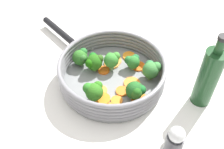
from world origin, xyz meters
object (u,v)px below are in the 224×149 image
carrot_slice_9 (104,70)px  carrot_slice_10 (138,66)px  broccoli_floret_6 (136,91)px  broccoli_floret_5 (94,62)px  carrot_slice_12 (129,56)px  carrot_slice_4 (114,61)px  skillet (112,80)px  carrot_slice_6 (141,101)px  broccoli_floret_0 (133,61)px  carrot_slice_11 (112,63)px  broccoli_floret_3 (81,57)px  carrot_slice_0 (102,99)px  carrot_slice_5 (100,90)px  carrot_slice_13 (97,93)px  salt_shaker (174,144)px  oil_bottle (208,77)px  broccoli_floret_1 (112,60)px  carrot_slice_1 (114,109)px  carrot_slice_7 (122,91)px  carrot_slice_2 (148,70)px  carrot_slice_3 (117,100)px  broccoli_floret_2 (152,69)px  broccoli_floret_4 (94,91)px  carrot_slice_8 (132,83)px

carrot_slice_9 → carrot_slice_10: (0.09, 0.04, -0.00)m
carrot_slice_9 → broccoli_floret_6: broccoli_floret_6 is taller
broccoli_floret_5 → carrot_slice_12: bearing=42.6°
carrot_slice_4 → skillet: bearing=-79.6°
carrot_slice_6 → broccoli_floret_0: (-0.04, 0.12, 0.02)m
carrot_slice_4 → carrot_slice_11: carrot_slice_11 is taller
broccoli_floret_3 → broccoli_floret_6: same height
carrot_slice_0 → carrot_slice_5: 0.03m
carrot_slice_13 → carrot_slice_9: bearing=94.0°
salt_shaker → oil_bottle: bearing=71.3°
broccoli_floret_1 → carrot_slice_1: bearing=-74.0°
carrot_slice_7 → broccoli_floret_0: (0.01, 0.10, 0.02)m
carrot_slice_12 → oil_bottle: size_ratio=0.19×
carrot_slice_2 → carrot_slice_5: size_ratio=1.05×
carrot_slice_5 → carrot_slice_9: size_ratio=1.09×
carrot_slice_11 → broccoli_floret_0: size_ratio=1.03×
carrot_slice_7 → skillet: bearing=132.8°
carrot_slice_1 → carrot_slice_6: 0.07m
carrot_slice_4 → carrot_slice_9: bearing=-110.4°
carrot_slice_6 → carrot_slice_13: bearing=-178.8°
oil_bottle → broccoli_floret_6: bearing=-163.8°
skillet → carrot_slice_13: 0.07m
broccoli_floret_0 → broccoli_floret_5: (-0.10, -0.04, 0.01)m
carrot_slice_3 → broccoli_floret_2: 0.13m
salt_shaker → skillet: bearing=134.6°
broccoli_floret_3 → skillet: bearing=-17.7°
carrot_slice_11 → broccoli_floret_1: broccoli_floret_1 is taller
carrot_slice_5 → broccoli_floret_6: bearing=-0.9°
carrot_slice_7 → broccoli_floret_2: (0.07, 0.07, 0.03)m
broccoli_floret_4 → skillet: bearing=73.1°
carrot_slice_12 → oil_bottle: oil_bottle is taller
carrot_slice_6 → carrot_slice_10: (-0.03, 0.13, -0.00)m
salt_shaker → carrot_slice_3: bearing=143.9°
carrot_slice_13 → broccoli_floret_3: broccoli_floret_3 is taller
broccoli_floret_0 → carrot_slice_9: bearing=-156.6°
broccoli_floret_0 → salt_shaker: (0.13, -0.24, 0.01)m
salt_shaker → carrot_slice_12: bearing=118.4°
carrot_slice_2 → broccoli_floret_0: 0.05m
broccoli_floret_2 → carrot_slice_9: bearing=-177.2°
carrot_slice_2 → carrot_slice_8: bearing=-120.1°
carrot_slice_3 → skillet: bearing=112.9°
carrot_slice_4 → broccoli_floret_1: 0.04m
carrot_slice_11 → broccoli_floret_1: 0.04m
carrot_slice_8 → broccoli_floret_4: broccoli_floret_4 is taller
carrot_slice_6 → carrot_slice_7: (-0.05, 0.02, -0.00)m
skillet → broccoli_floret_5: 0.07m
carrot_slice_4 → broccoli_floret_1: bearing=-85.8°
carrot_slice_8 → carrot_slice_12: size_ratio=1.14×
broccoli_floret_1 → oil_bottle: 0.26m
carrot_slice_12 → carrot_slice_13: size_ratio=1.21×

